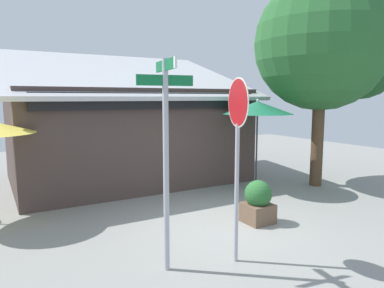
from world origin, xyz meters
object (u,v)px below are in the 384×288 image
at_px(patio_umbrella_forest_green_center, 258,109).
at_px(sidewalk_planter, 258,202).
at_px(shade_tree, 329,47).
at_px(street_sign_post, 166,145).
at_px(stop_sign, 238,135).

height_order(patio_umbrella_forest_green_center, sidewalk_planter, patio_umbrella_forest_green_center).
xyz_separation_m(patio_umbrella_forest_green_center, shade_tree, (2.26, -0.52, 1.82)).
distance_m(street_sign_post, sidewalk_planter, 3.23).
relative_size(patio_umbrella_forest_green_center, sidewalk_planter, 2.86).
height_order(street_sign_post, patio_umbrella_forest_green_center, street_sign_post).
bearing_deg(street_sign_post, shade_tree, 21.11).
bearing_deg(stop_sign, patio_umbrella_forest_green_center, 46.01).
bearing_deg(patio_umbrella_forest_green_center, shade_tree, -12.97).
xyz_separation_m(patio_umbrella_forest_green_center, sidewalk_planter, (-1.73, -2.13, -1.93)).
distance_m(patio_umbrella_forest_green_center, shade_tree, 2.95).
bearing_deg(patio_umbrella_forest_green_center, street_sign_post, -144.88).
bearing_deg(stop_sign, sidewalk_planter, 39.29).
distance_m(street_sign_post, patio_umbrella_forest_green_center, 5.40).
height_order(patio_umbrella_forest_green_center, shade_tree, shade_tree).
xyz_separation_m(stop_sign, shade_tree, (5.54, 2.87, 2.10)).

